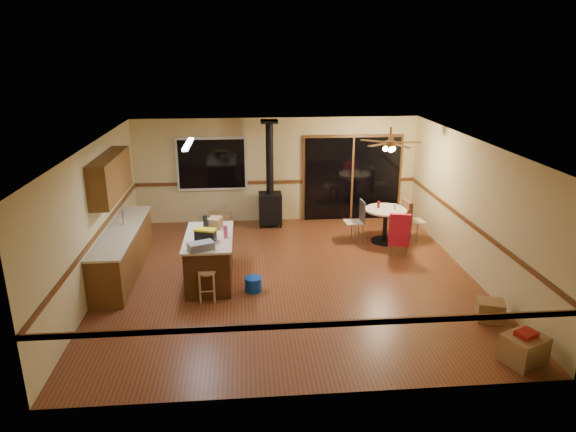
{
  "coord_description": "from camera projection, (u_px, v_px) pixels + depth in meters",
  "views": [
    {
      "loc": [
        -0.8,
        -8.95,
        4.22
      ],
      "look_at": [
        0.0,
        0.3,
        1.15
      ],
      "focal_mm": 32.0,
      "sensor_mm": 36.0,
      "label": 1
    }
  ],
  "objects": [
    {
      "name": "wall_back",
      "position": [
        277.0,
        170.0,
        12.76
      ],
      "size": [
        7.0,
        0.0,
        7.0
      ],
      "primitive_type": "plane",
      "rotation": [
        1.57,
        0.0,
        0.0
      ],
      "color": "#C6B67D",
      "rests_on": "ground"
    },
    {
      "name": "lower_cabinets",
      "position": [
        123.0,
        252.0,
        9.94
      ],
      "size": [
        0.6,
        3.0,
        0.86
      ],
      "primitive_type": "cube",
      "color": "brown",
      "rests_on": "ground"
    },
    {
      "name": "box_on_island",
      "position": [
        215.0,
        223.0,
        9.86
      ],
      "size": [
        0.29,
        0.35,
        0.2
      ],
      "primitive_type": "cube",
      "rotation": [
        0.0,
        0.0,
        -0.22
      ],
      "color": "olive",
      "rests_on": "kitchen_island"
    },
    {
      "name": "ceiling_fan",
      "position": [
        390.0,
        145.0,
        10.99
      ],
      "size": [
        0.24,
        0.24,
        0.55
      ],
      "color": "brown",
      "rests_on": "ceiling"
    },
    {
      "name": "bar_stool",
      "position": [
        207.0,
        285.0,
        8.91
      ],
      "size": [
        0.35,
        0.35,
        0.55
      ],
      "primitive_type": "cylinder",
      "rotation": [
        0.0,
        0.0,
        -0.15
      ],
      "color": "tan",
      "rests_on": "floor"
    },
    {
      "name": "kitchen_island",
      "position": [
        210.0,
        258.0,
        9.59
      ],
      "size": [
        0.88,
        1.68,
        0.9
      ],
      "color": "#3F230F",
      "rests_on": "ground"
    },
    {
      "name": "floor",
      "position": [
        289.0,
        278.0,
        9.86
      ],
      "size": [
        7.0,
        7.0,
        0.0
      ],
      "primitive_type": "plane",
      "color": "brown",
      "rests_on": "ground"
    },
    {
      "name": "bottle_pink",
      "position": [
        225.0,
        232.0,
        9.34
      ],
      "size": [
        0.1,
        0.1,
        0.24
      ],
      "primitive_type": "cylinder",
      "rotation": [
        0.0,
        0.0,
        0.31
      ],
      "color": "#D84C8C",
      "rests_on": "kitchen_island"
    },
    {
      "name": "countertop",
      "position": [
        120.0,
        231.0,
        9.79
      ],
      "size": [
        0.64,
        3.04,
        0.04
      ],
      "primitive_type": "cube",
      "color": "beige",
      "rests_on": "lower_cabinets"
    },
    {
      "name": "glass_cream",
      "position": [
        395.0,
        207.0,
        11.39
      ],
      "size": [
        0.06,
        0.06,
        0.13
      ],
      "primitive_type": "cylinder",
      "rotation": [
        0.0,
        0.0,
        0.18
      ],
      "color": "beige",
      "rests_on": "dining_table"
    },
    {
      "name": "box_corner_b",
      "position": [
        490.0,
        310.0,
        8.29
      ],
      "size": [
        0.49,
        0.46,
        0.33
      ],
      "primitive_type": "cube",
      "rotation": [
        0.0,
        0.0,
        -0.31
      ],
      "color": "olive",
      "rests_on": "floor"
    },
    {
      "name": "upper_cabinets",
      "position": [
        110.0,
        176.0,
        9.65
      ],
      "size": [
        0.35,
        2.0,
        0.8
      ],
      "primitive_type": "cube",
      "color": "brown",
      "rests_on": "ground"
    },
    {
      "name": "wall_front",
      "position": [
        315.0,
        303.0,
        6.14
      ],
      "size": [
        7.0,
        0.0,
        7.0
      ],
      "primitive_type": "plane",
      "rotation": [
        -1.57,
        0.0,
        0.0
      ],
      "color": "#C6B67D",
      "rests_on": "ground"
    },
    {
      "name": "box_under_window",
      "position": [
        220.0,
        222.0,
        12.35
      ],
      "size": [
        0.52,
        0.42,
        0.4
      ],
      "primitive_type": "cube",
      "rotation": [
        0.0,
        0.0,
        -0.05
      ],
      "color": "olive",
      "rests_on": "floor"
    },
    {
      "name": "box_small_red",
      "position": [
        526.0,
        334.0,
        7.08
      ],
      "size": [
        0.33,
        0.31,
        0.07
      ],
      "primitive_type": "cube",
      "rotation": [
        0.0,
        0.0,
        0.43
      ],
      "color": "maroon",
      "rests_on": "box_corner_a"
    },
    {
      "name": "toolbox_yellow_lid",
      "position": [
        205.0,
        230.0,
        9.16
      ],
      "size": [
        0.42,
        0.3,
        0.03
      ],
      "primitive_type": "cube",
      "rotation": [
        0.0,
        0.0,
        -0.28
      ],
      "color": "gold",
      "rests_on": "toolbox_black"
    },
    {
      "name": "ceiling",
      "position": [
        289.0,
        143.0,
        9.04
      ],
      "size": [
        7.0,
        7.0,
        0.0
      ],
      "primitive_type": "plane",
      "rotation": [
        3.14,
        0.0,
        0.0
      ],
      "color": "silver",
      "rests_on": "ground"
    },
    {
      "name": "bottle_white",
      "position": [
        209.0,
        223.0,
        9.89
      ],
      "size": [
        0.07,
        0.07,
        0.18
      ],
      "primitive_type": "cylinder",
      "rotation": [
        0.0,
        0.0,
        0.27
      ],
      "color": "white",
      "rests_on": "kitchen_island"
    },
    {
      "name": "toolbox_black",
      "position": [
        206.0,
        236.0,
        9.19
      ],
      "size": [
        0.4,
        0.28,
        0.2
      ],
      "primitive_type": "cube",
      "rotation": [
        0.0,
        0.0,
        -0.28
      ],
      "color": "black",
      "rests_on": "kitchen_island"
    },
    {
      "name": "fluorescent_strip",
      "position": [
        188.0,
        144.0,
        9.19
      ],
      "size": [
        0.1,
        1.2,
        0.04
      ],
      "primitive_type": "cube",
      "color": "white",
      "rests_on": "ceiling"
    },
    {
      "name": "chair_right",
      "position": [
        408.0,
        216.0,
        11.58
      ],
      "size": [
        0.49,
        0.46,
        0.7
      ],
      "color": "tan",
      "rests_on": "ground"
    },
    {
      "name": "chair_left",
      "position": [
        358.0,
        216.0,
        11.55
      ],
      "size": [
        0.42,
        0.42,
        0.51
      ],
      "color": "tan",
      "rests_on": "ground"
    },
    {
      "name": "window",
      "position": [
        212.0,
        164.0,
        12.52
      ],
      "size": [
        1.72,
        0.1,
        1.32
      ],
      "primitive_type": "cube",
      "color": "black",
      "rests_on": "ground"
    },
    {
      "name": "blue_bucket",
      "position": [
        253.0,
        284.0,
        9.29
      ],
      "size": [
        0.37,
        0.37,
        0.26
      ],
      "primitive_type": "cylinder",
      "rotation": [
        0.0,
        0.0,
        0.2
      ],
      "color": "#0B3AA5",
      "rests_on": "floor"
    },
    {
      "name": "chair_near",
      "position": [
        399.0,
        230.0,
        10.67
      ],
      "size": [
        0.52,
        0.55,
        0.7
      ],
      "color": "tan",
      "rests_on": "ground"
    },
    {
      "name": "wood_stove",
      "position": [
        270.0,
        197.0,
        12.5
      ],
      "size": [
        0.55,
        0.5,
        2.52
      ],
      "color": "black",
      "rests_on": "ground"
    },
    {
      "name": "bottle_dark",
      "position": [
        205.0,
        223.0,
        9.69
      ],
      "size": [
        0.1,
        0.1,
        0.31
      ],
      "primitive_type": "cylinder",
      "rotation": [
        0.0,
        0.0,
        0.07
      ],
      "color": "black",
      "rests_on": "kitchen_island"
    },
    {
      "name": "wall_left",
      "position": [
        95.0,
        219.0,
        9.17
      ],
      "size": [
        0.0,
        7.0,
        7.0
      ],
      "primitive_type": "plane",
      "rotation": [
        1.57,
        0.0,
        1.57
      ],
      "color": "#C6B67D",
      "rests_on": "ground"
    },
    {
      "name": "box_corner_a",
      "position": [
        524.0,
        349.0,
        7.16
      ],
      "size": [
        0.69,
        0.64,
        0.41
      ],
      "primitive_type": "cube",
      "rotation": [
        0.0,
        0.0,
        0.43
      ],
      "color": "olive",
      "rests_on": "floor"
    },
    {
      "name": "sliding_door",
      "position": [
        352.0,
        179.0,
        12.95
      ],
      "size": [
        2.52,
        0.1,
        2.1
      ],
      "primitive_type": "cube",
      "color": "black",
      "rests_on": "ground"
    },
    {
      "name": "dining_table",
      "position": [
        385.0,
        219.0,
        11.52
      ],
      "size": [
        0.95,
        0.95,
        0.78
      ],
      "color": "black",
      "rests_on": "ground"
    },
    {
      "name": "chair_rail",
      "position": [
        289.0,
        229.0,
        9.55
      ],
      "size": [
        7.0,
        7.0,
        0.08
      ],
      "primitive_type": null,
      "color": "#583116",
      "rests_on": "ground"
    },
    {
      "name": "toolbox_grey",
      "position": [
        201.0,
        246.0,
        8.8
      ],
      "size": [
        0.49,
        0.39,
        0.13
      ],
      "primitive_type": "cube",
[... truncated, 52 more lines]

